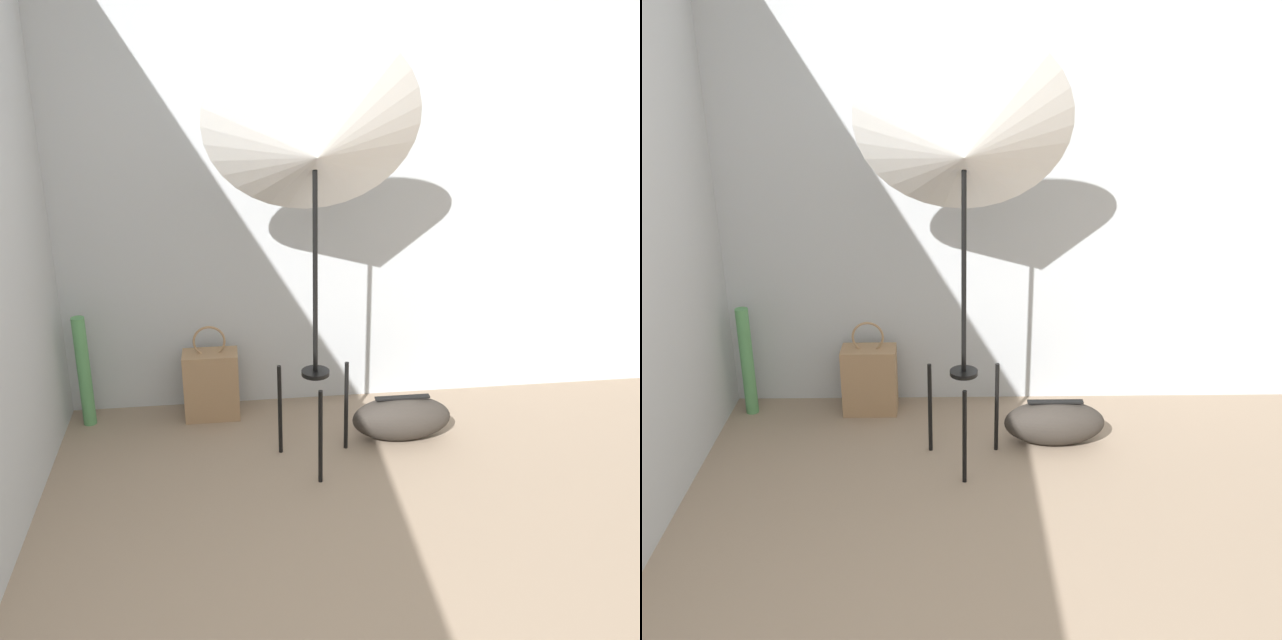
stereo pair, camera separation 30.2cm
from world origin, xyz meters
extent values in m
cube|color=#B7BCC1|center=(0.00, 2.62, 1.30)|extent=(8.00, 0.05, 2.60)
cylinder|color=black|center=(-0.02, 1.76, 0.23)|extent=(0.02, 0.02, 0.46)
cylinder|color=black|center=(-0.18, 2.03, 0.23)|extent=(0.02, 0.02, 0.46)
cylinder|color=black|center=(0.14, 2.03, 0.23)|extent=(0.02, 0.02, 0.46)
cylinder|color=black|center=(-0.02, 1.94, 0.46)|extent=(0.13, 0.13, 0.02)
cylinder|color=black|center=(-0.02, 1.94, 0.98)|extent=(0.02, 0.02, 1.04)
cone|color=white|center=(-0.02, 1.94, 1.50)|extent=(0.92, 0.64, 0.91)
cube|color=#9E7A56|center=(-0.51, 2.44, 0.18)|extent=(0.28, 0.16, 0.37)
torus|color=#9E7A56|center=(-0.51, 2.44, 0.43)|extent=(0.17, 0.01, 0.17)
ellipsoid|color=#332D28|center=(0.43, 2.09, 0.11)|extent=(0.50, 0.22, 0.22)
cube|color=black|center=(0.43, 2.09, 0.23)|extent=(0.27, 0.04, 0.01)
cylinder|color=#56995B|center=(-1.15, 2.44, 0.30)|extent=(0.07, 0.07, 0.59)
camera|label=1|loc=(-0.39, -1.12, 1.93)|focal=42.00mm
camera|label=2|loc=(-0.08, -1.14, 1.93)|focal=42.00mm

